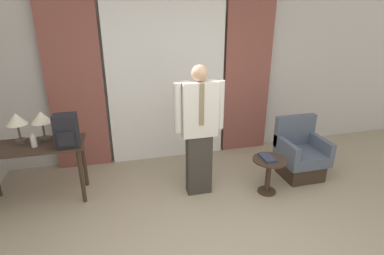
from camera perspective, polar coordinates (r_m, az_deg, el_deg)
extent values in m
cube|color=beige|center=(4.75, -5.06, 10.17)|extent=(10.00, 0.06, 2.70)
cube|color=white|center=(4.64, -4.76, 9.15)|extent=(1.80, 0.06, 2.58)
cube|color=brown|center=(4.61, -21.37, 7.72)|extent=(0.78, 0.06, 2.58)
cube|color=brown|center=(5.03, 10.52, 9.80)|extent=(0.78, 0.06, 2.58)
cube|color=#38281E|center=(4.08, -28.28, -3.16)|extent=(1.20, 0.53, 0.03)
cylinder|color=#38281E|center=(3.95, -20.30, -8.72)|extent=(0.05, 0.05, 0.72)
cylinder|color=#38281E|center=(4.32, -19.86, -6.09)|extent=(0.05, 0.05, 0.72)
cylinder|color=#4C4238|center=(4.22, -29.81, -2.20)|extent=(0.13, 0.13, 0.04)
cylinder|color=#4C4238|center=(4.18, -30.09, -0.73)|extent=(0.02, 0.02, 0.19)
cone|color=beige|center=(4.13, -30.51, 1.42)|extent=(0.24, 0.24, 0.14)
cylinder|color=#4C4238|center=(4.15, -26.17, -1.89)|extent=(0.13, 0.13, 0.04)
cylinder|color=#4C4238|center=(4.11, -26.43, -0.40)|extent=(0.02, 0.02, 0.19)
cone|color=beige|center=(4.06, -26.80, 1.79)|extent=(0.24, 0.24, 0.14)
cylinder|color=silver|center=(3.98, -27.93, -2.39)|extent=(0.07, 0.07, 0.13)
cylinder|color=silver|center=(3.95, -28.14, -1.26)|extent=(0.03, 0.03, 0.04)
cube|color=black|center=(3.79, -22.82, -0.54)|extent=(0.26, 0.20, 0.39)
cube|color=black|center=(3.71, -22.90, -2.01)|extent=(0.18, 0.03, 0.18)
cube|color=#38332D|center=(3.90, 1.31, -6.96)|extent=(0.31, 0.17, 0.81)
cube|color=silver|center=(3.62, 1.41, 3.51)|extent=(0.44, 0.20, 0.68)
cube|color=#847556|center=(3.50, 1.88, 4.34)|extent=(0.06, 0.01, 0.51)
cylinder|color=silver|center=(3.55, -2.73, 3.71)|extent=(0.10, 0.10, 0.61)
cylinder|color=silver|center=(3.68, 5.40, 4.31)|extent=(0.10, 0.10, 0.61)
sphere|color=tan|center=(3.51, 1.47, 10.32)|extent=(0.20, 0.20, 0.20)
cube|color=#38281E|center=(4.65, 19.88, -7.40)|extent=(0.52, 0.49, 0.25)
cube|color=#4C5666|center=(4.56, 20.19, -5.15)|extent=(0.62, 0.57, 0.16)
cube|color=#4C5666|center=(4.63, 18.99, -0.48)|extent=(0.62, 0.10, 0.45)
cube|color=#4C5666|center=(4.35, 17.54, -3.62)|extent=(0.08, 0.57, 0.18)
cube|color=#4C5666|center=(4.65, 23.19, -2.80)|extent=(0.08, 0.57, 0.18)
cylinder|color=#38281E|center=(4.20, 14.01, -11.68)|extent=(0.24, 0.24, 0.02)
cylinder|color=#38281E|center=(4.09, 14.28, -9.07)|extent=(0.07, 0.07, 0.47)
cylinder|color=#38281E|center=(3.97, 14.60, -6.00)|extent=(0.43, 0.43, 0.03)
cube|color=#2D334C|center=(3.96, 14.17, -5.61)|extent=(0.14, 0.25, 0.03)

